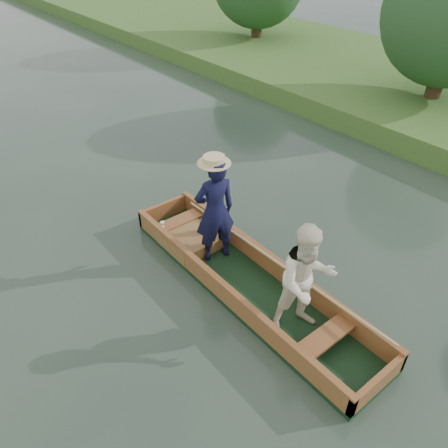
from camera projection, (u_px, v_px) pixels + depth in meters
ground at (247, 288)px, 7.11m from camera, size 120.00×120.00×0.00m
trees_far at (220, 19)px, 11.43m from camera, size 22.19×12.29×4.68m
punt at (254, 259)px, 6.64m from camera, size 1.12×5.00×1.99m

